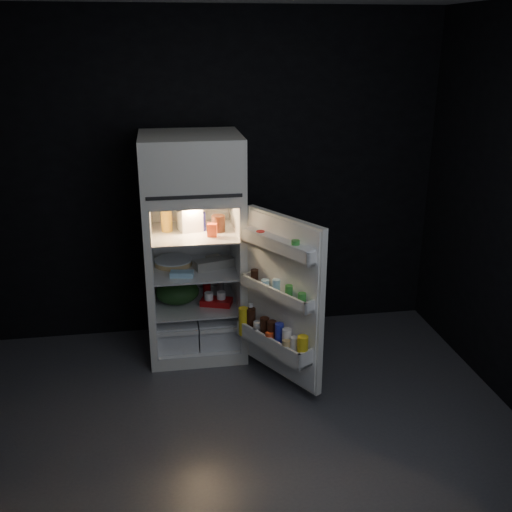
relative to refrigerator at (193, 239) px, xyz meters
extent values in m
cube|color=#49494E|center=(0.11, -1.32, -0.96)|extent=(4.00, 3.40, 0.00)
cube|color=black|center=(0.11, 0.38, 0.39)|extent=(4.00, 0.00, 2.70)
cube|color=black|center=(0.11, -3.02, 0.39)|extent=(4.00, 0.00, 2.70)
cube|color=white|center=(0.00, -0.02, -0.91)|extent=(0.76, 0.70, 0.10)
cube|color=white|center=(-0.35, -0.02, -0.26)|extent=(0.05, 0.70, 1.20)
cube|color=white|center=(0.36, -0.02, -0.26)|extent=(0.05, 0.70, 1.20)
cube|color=white|center=(0.00, 0.30, -0.26)|extent=(0.66, 0.05, 1.20)
cube|color=white|center=(0.00, -0.02, 0.37)|extent=(0.76, 0.70, 0.06)
cube|color=white|center=(0.00, -0.02, 0.61)|extent=(0.76, 0.70, 0.42)
cube|color=black|center=(0.00, -0.38, 0.43)|extent=(0.68, 0.01, 0.02)
cube|color=white|center=(-0.33, -0.05, -0.26)|extent=(0.01, 0.65, 1.20)
cube|color=white|center=(0.33, -0.05, -0.26)|extent=(0.01, 0.65, 1.20)
cube|color=white|center=(0.00, -0.05, 0.34)|extent=(0.66, 0.65, 0.01)
cube|color=white|center=(0.00, -0.05, -0.85)|extent=(0.66, 0.65, 0.01)
cube|color=white|center=(0.00, -0.05, 0.06)|extent=(0.65, 0.63, 0.01)
cube|color=white|center=(0.00, -0.05, -0.24)|extent=(0.65, 0.63, 0.01)
cube|color=white|center=(0.00, -0.05, -0.54)|extent=(0.65, 0.63, 0.01)
cube|color=white|center=(-0.16, -0.03, -0.74)|extent=(0.32, 0.59, 0.22)
cube|color=white|center=(0.17, -0.03, -0.74)|extent=(0.32, 0.59, 0.22)
cube|color=white|center=(-0.16, -0.35, -0.65)|extent=(0.32, 0.02, 0.03)
cube|color=white|center=(0.17, -0.35, -0.65)|extent=(0.32, 0.02, 0.03)
cube|color=#FFE5B2|center=(0.00, -0.10, 0.32)|extent=(0.14, 0.14, 0.02)
cube|color=white|center=(0.59, -0.69, -0.26)|extent=(0.43, 0.68, 1.22)
cube|color=white|center=(0.57, -0.70, -0.26)|extent=(0.37, 0.62, 1.18)
cube|color=white|center=(0.53, -0.72, 0.11)|extent=(0.42, 0.63, 0.02)
cube|color=white|center=(0.50, -0.74, 0.15)|extent=(0.36, 0.60, 0.10)
cube|color=white|center=(0.70, -1.01, 0.15)|extent=(0.09, 0.06, 0.10)
cube|color=white|center=(0.37, -0.44, 0.15)|extent=(0.09, 0.06, 0.10)
cube|color=white|center=(0.53, -0.72, -0.22)|extent=(0.43, 0.64, 0.02)
cube|color=white|center=(0.49, -0.74, -0.19)|extent=(0.36, 0.60, 0.09)
cube|color=white|center=(0.70, -1.01, -0.19)|extent=(0.10, 0.07, 0.09)
cube|color=white|center=(0.36, -0.44, -0.19)|extent=(0.10, 0.07, 0.09)
cube|color=white|center=(0.51, -0.73, -0.63)|extent=(0.46, 0.66, 0.02)
cube|color=white|center=(0.46, -0.76, -0.57)|extent=(0.36, 0.60, 0.13)
cube|color=white|center=(0.68, -1.02, -0.57)|extent=(0.13, 0.09, 0.13)
cube|color=white|center=(0.34, -0.45, -0.57)|extent=(0.13, 0.09, 0.13)
cube|color=white|center=(0.53, -0.72, 0.21)|extent=(0.41, 0.62, 0.02)
cylinder|color=#338C33|center=(0.62, -0.88, 0.18)|extent=(0.08, 0.08, 0.12)
cylinder|color=#AA0E0F|center=(0.44, -0.57, 0.17)|extent=(0.08, 0.08, 0.09)
cylinder|color=#338C33|center=(0.66, -0.95, -0.16)|extent=(0.08, 0.08, 0.10)
cylinder|color=#338C33|center=(0.59, -0.84, -0.15)|extent=(0.07, 0.07, 0.12)
cylinder|color=#99CEED|center=(0.53, -0.72, -0.15)|extent=(0.08, 0.08, 0.12)
cylinder|color=#99CEED|center=(0.47, -0.62, -0.17)|extent=(0.08, 0.08, 0.08)
cylinder|color=black|center=(0.41, -0.52, -0.15)|extent=(0.08, 0.08, 0.12)
cylinder|color=yellow|center=(0.66, -0.99, -0.51)|extent=(0.10, 0.10, 0.21)
cylinder|color=white|center=(0.62, -0.92, -0.53)|extent=(0.08, 0.08, 0.17)
cylinder|color=white|center=(0.58, -0.85, -0.52)|extent=(0.09, 0.09, 0.20)
cylinder|color=#1E27A3|center=(0.54, -0.79, -0.51)|extent=(0.09, 0.09, 0.21)
cylinder|color=black|center=(0.50, -0.72, -0.52)|extent=(0.09, 0.09, 0.20)
cylinder|color=black|center=(0.46, -0.65, -0.52)|extent=(0.09, 0.09, 0.20)
cylinder|color=white|center=(0.42, -0.58, -0.55)|extent=(0.09, 0.09, 0.14)
cylinder|color=black|center=(0.38, -0.51, -0.51)|extent=(0.10, 0.10, 0.21)
cylinder|color=tan|center=(0.57, -0.91, -0.54)|extent=(0.08, 0.08, 0.14)
cylinder|color=red|center=(0.48, -0.75, -0.55)|extent=(0.08, 0.08, 0.13)
cylinder|color=silver|center=(0.41, -0.63, -0.56)|extent=(0.08, 0.08, 0.12)
cylinder|color=yellow|center=(0.33, -0.50, -0.51)|extent=(0.10, 0.10, 0.22)
cylinder|color=white|center=(0.38, -0.51, -0.37)|extent=(0.05, 0.05, 0.02)
cube|color=white|center=(-0.02, 0.01, 0.19)|extent=(0.20, 0.20, 0.24)
cylinder|color=#1E27A3|center=(0.04, 0.00, 0.14)|extent=(0.12, 0.12, 0.14)
cylinder|color=black|center=(0.19, -0.06, 0.14)|extent=(0.12, 0.12, 0.13)
cylinder|color=#B8811D|center=(-0.20, 0.01, 0.18)|extent=(0.10, 0.10, 0.22)
cube|color=red|center=(0.14, -0.18, 0.12)|extent=(0.08, 0.07, 0.10)
cube|color=gray|center=(0.15, -0.06, -0.19)|extent=(0.34, 0.20, 0.07)
cylinder|color=tan|center=(-0.16, 0.05, -0.21)|extent=(0.39, 0.39, 0.04)
cube|color=#99CEED|center=(-0.11, -0.21, -0.21)|extent=(0.19, 0.11, 0.04)
cube|color=beige|center=(0.17, 0.07, -0.20)|extent=(0.14, 0.13, 0.05)
ellipsoid|color=#193815|center=(-0.15, -0.03, -0.43)|extent=(0.44, 0.41, 0.20)
cube|color=#AA0E0F|center=(0.16, -0.12, -0.50)|extent=(0.27, 0.20, 0.05)
cylinder|color=#AA0E0F|center=(0.10, 0.12, -0.48)|extent=(0.09, 0.09, 0.09)
cylinder|color=silver|center=(0.22, 0.14, -0.48)|extent=(0.08, 0.08, 0.09)
camera|label=1|loc=(-0.23, -4.51, 1.49)|focal=42.00mm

